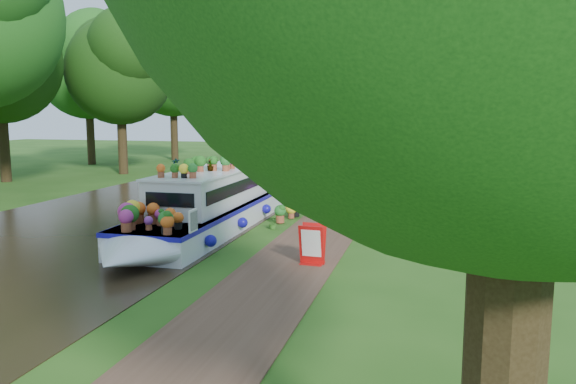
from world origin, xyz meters
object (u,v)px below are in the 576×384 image
at_px(second_boat, 333,162).
at_px(sandwich_board, 312,246).
at_px(pedestrian_pink, 369,160).
at_px(plant_boat, 218,200).
at_px(pedestrian_dark, 389,153).

distance_m(second_boat, sandwich_board, 22.82).
bearing_deg(pedestrian_pink, plant_boat, -106.75).
distance_m(plant_boat, pedestrian_dark, 20.92).
height_order(plant_boat, second_boat, plant_boat).
bearing_deg(plant_boat, second_boat, 88.46).
xyz_separation_m(plant_boat, pedestrian_dark, (3.86, 20.56, 0.13)).
height_order(plant_boat, sandwich_board, plant_boat).
bearing_deg(pedestrian_dark, plant_boat, -123.75).
distance_m(plant_boat, pedestrian_pink, 17.92).
xyz_separation_m(second_boat, sandwich_board, (3.47, -22.55, -0.04)).
height_order(second_boat, pedestrian_pink, pedestrian_pink).
xyz_separation_m(sandwich_board, pedestrian_dark, (-0.11, 24.49, 0.52)).
bearing_deg(pedestrian_dark, second_boat, -173.10).
relative_size(second_boat, sandwich_board, 7.07).
distance_m(second_boat, pedestrian_pink, 2.60).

